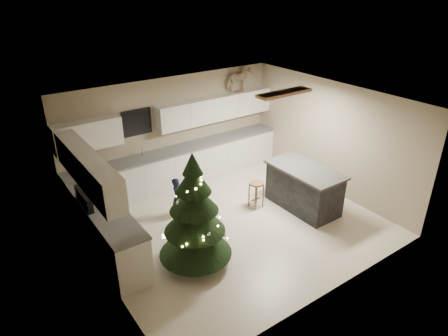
{
  "coord_description": "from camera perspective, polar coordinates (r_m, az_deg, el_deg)",
  "views": [
    {
      "loc": [
        -4.19,
        -5.59,
        4.66
      ],
      "look_at": [
        0.0,
        0.35,
        1.15
      ],
      "focal_mm": 32.0,
      "sensor_mm": 36.0,
      "label": 1
    }
  ],
  "objects": [
    {
      "name": "ground_plane",
      "position": [
        8.39,
        1.39,
        -7.94
      ],
      "size": [
        5.5,
        5.5,
        0.0
      ],
      "primitive_type": "plane",
      "color": "beige"
    },
    {
      "name": "room_shell",
      "position": [
        7.58,
        1.66,
        3.19
      ],
      "size": [
        5.52,
        5.02,
        2.61
      ],
      "color": "gray",
      "rests_on": "ground_plane"
    },
    {
      "name": "cabinetry",
      "position": [
        8.85,
        -9.71,
        -0.78
      ],
      "size": [
        5.5,
        3.2,
        2.0
      ],
      "color": "white",
      "rests_on": "ground_plane"
    },
    {
      "name": "island",
      "position": [
        8.9,
        11.3,
        -2.8
      ],
      "size": [
        0.9,
        1.7,
        0.95
      ],
      "color": "black",
      "rests_on": "ground_plane"
    },
    {
      "name": "bar_stool",
      "position": [
        8.78,
        4.64,
        -2.95
      ],
      "size": [
        0.31,
        0.31,
        0.6
      ],
      "rotation": [
        0.0,
        0.0,
        -0.3
      ],
      "color": "brown",
      "rests_on": "ground_plane"
    },
    {
      "name": "christmas_tree",
      "position": [
        6.91,
        -4.23,
        -7.41
      ],
      "size": [
        1.34,
        1.3,
        2.15
      ],
      "rotation": [
        0.0,
        0.0,
        0.02
      ],
      "color": "#3F2816",
      "rests_on": "ground_plane"
    },
    {
      "name": "toddler",
      "position": [
        8.48,
        -6.65,
        -4.2
      ],
      "size": [
        0.38,
        0.38,
        0.89
      ],
      "primitive_type": "imported",
      "rotation": [
        0.0,
        0.0,
        0.76
      ],
      "color": "black",
      "rests_on": "ground_plane"
    },
    {
      "name": "rocking_horse",
      "position": [
        10.24,
        2.21,
        12.52
      ],
      "size": [
        0.72,
        0.37,
        0.61
      ],
      "rotation": [
        0.0,
        0.0,
        1.65
      ],
      "color": "brown",
      "rests_on": "cabinetry"
    }
  ]
}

